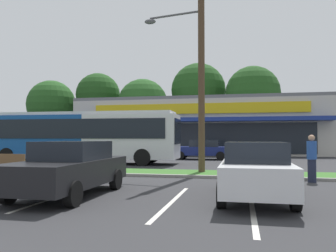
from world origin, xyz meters
name	(u,v)px	position (x,y,z in m)	size (l,w,h in m)	color
grass_median	(129,172)	(0.00, 14.00, 0.06)	(56.00, 2.20, 0.12)	#386B28
curb_lip	(120,175)	(0.00, 12.78, 0.06)	(56.00, 0.24, 0.12)	gray
parking_stripe_1	(62,195)	(0.09, 7.75, 0.00)	(0.12, 4.80, 0.01)	silver
parking_stripe_2	(172,202)	(3.36, 7.49, 0.00)	(0.12, 4.80, 0.01)	silver
parking_stripe_3	(252,210)	(5.37, 6.92, 0.00)	(0.12, 4.80, 0.01)	silver
storefront_building	(203,127)	(1.13, 35.37, 2.77)	(24.64, 12.08, 5.54)	#BCB7AD
tree_far_left	(51,104)	(-23.05, 45.96, 6.63)	(7.23, 7.23, 10.25)	#473323
tree_left	(98,95)	(-15.77, 46.66, 7.92)	(6.52, 6.52, 11.20)	#473323
tree_mid_left	(143,104)	(-8.35, 44.98, 6.27)	(7.05, 7.05, 9.80)	#473323
tree_mid	(198,90)	(-0.67, 46.22, 8.16)	(7.53, 7.53, 11.94)	#473323
tree_mid_right	(253,93)	(6.57, 42.98, 7.15)	(6.82, 6.82, 10.58)	#473323
utility_pole	(198,53)	(3.24, 14.26, 5.53)	(3.13, 2.38, 10.35)	#4C3826
city_bus	(81,136)	(-4.93, 19.09, 1.77)	(12.66, 2.95, 3.25)	#144793
bus_stop_bench	(10,164)	(-4.74, 11.96, 0.50)	(1.60, 0.45, 0.95)	brown
car_0	(202,149)	(2.22, 24.67, 0.74)	(4.74, 1.96, 1.43)	navy
car_1	(69,168)	(0.29, 7.79, 0.79)	(2.00, 4.63, 1.55)	black
car_2	(255,170)	(5.49, 8.36, 0.79)	(1.88, 4.71, 1.55)	silver
pedestrian_near_bench	(312,158)	(7.69, 12.34, 0.89)	(0.36, 0.36, 1.77)	#1E2338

